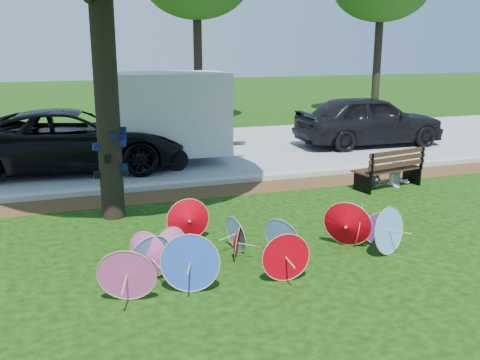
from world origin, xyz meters
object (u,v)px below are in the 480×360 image
Objects in this scene: cargo_trailer at (168,113)px; person_left at (373,165)px; park_bench at (387,168)px; parasol_pile at (254,241)px; black_van at (74,140)px; person_right at (399,160)px; dark_pickup at (369,120)px.

person_left is at bearing -45.64° from cargo_trailer.
cargo_trailer is 6.07m from park_bench.
cargo_trailer is at bearing 152.52° from person_left.
parasol_pile is at bearing -155.47° from park_bench.
person_right is (7.15, -4.13, -0.19)m from black_van.
person_right is (4.86, 3.27, 0.26)m from parasol_pile.
person_left is at bearing 160.82° from park_bench.
black_van is at bearing 153.74° from person_right.
parasol_pile is 5.54m from park_bench.
park_bench is 0.39m from person_right.
person_right is (-2.14, -4.73, -0.21)m from dark_pickup.
person_left is 0.70m from person_right.
cargo_trailer is at bearing 88.07° from parasol_pile.
park_bench is (-2.49, -4.78, -0.37)m from dark_pickup.
person_right is at bearing -2.92° from park_bench.
dark_pickup is 6.80m from cargo_trailer.
dark_pickup reaches higher than park_bench.
black_van is 7.67m from person_left.
parasol_pile is 2.80× the size of park_bench.
dark_pickup reaches higher than black_van.
parasol_pile is 10.64m from dark_pickup.
black_van is at bearing -177.68° from cargo_trailer.
black_van is 3.29× the size of park_bench.
park_bench is at bearing -115.95° from black_van.
black_van is 5.27× the size of person_left.
park_bench is at bearing -43.53° from cargo_trailer.
dark_pickup reaches higher than person_left.
park_bench is at bearing 35.58° from parasol_pile.
black_van is at bearing 166.81° from person_left.
dark_pickup is at bearing 48.83° from parasol_pile.
parasol_pile is 0.85× the size of black_van.
parasol_pile is 7.53m from cargo_trailer.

